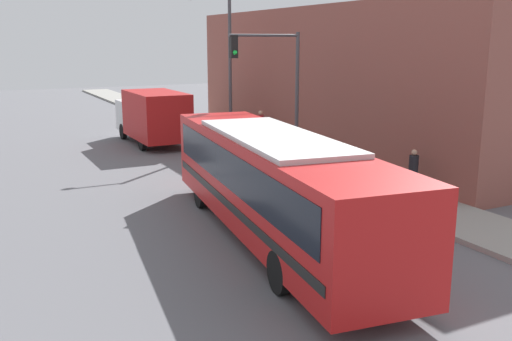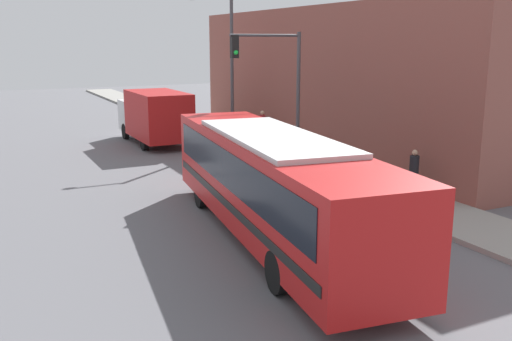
% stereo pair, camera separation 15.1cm
% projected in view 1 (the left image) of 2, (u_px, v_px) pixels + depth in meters
% --- Properties ---
extents(ground_plane, '(120.00, 120.00, 0.00)m').
position_uv_depth(ground_plane, '(305.00, 259.00, 15.00)').
color(ground_plane, slate).
extents(sidewalk, '(2.82, 70.00, 0.16)m').
position_uv_depth(sidewalk, '(214.00, 133.00, 34.96)').
color(sidewalk, gray).
rests_on(sidewalk, ground_plane).
extents(building_facade, '(6.00, 23.36, 7.23)m').
position_uv_depth(building_facade, '(346.00, 80.00, 29.78)').
color(building_facade, brown).
rests_on(building_facade, ground_plane).
extents(city_bus, '(4.16, 12.63, 3.08)m').
position_uv_depth(city_bus, '(273.00, 179.00, 16.08)').
color(city_bus, red).
rests_on(city_bus, ground_plane).
extents(delivery_truck, '(2.48, 6.75, 2.93)m').
position_uv_depth(delivery_truck, '(152.00, 115.00, 31.34)').
color(delivery_truck, '#B21919').
rests_on(delivery_truck, ground_plane).
extents(fire_hydrant, '(0.23, 0.31, 0.81)m').
position_uv_depth(fire_hydrant, '(364.00, 183.00, 20.72)').
color(fire_hydrant, gold).
rests_on(fire_hydrant, sidewalk).
extents(traffic_light_pole, '(3.28, 0.35, 5.81)m').
position_uv_depth(traffic_light_pole, '(276.00, 77.00, 23.92)').
color(traffic_light_pole, '#47474C').
rests_on(traffic_light_pole, sidewalk).
extents(parking_meter, '(0.14, 0.14, 1.39)m').
position_uv_depth(parking_meter, '(318.00, 154.00, 23.30)').
color(parking_meter, '#47474C').
rests_on(parking_meter, sidewalk).
extents(street_lamp, '(2.58, 0.28, 7.74)m').
position_uv_depth(street_lamp, '(225.00, 58.00, 30.37)').
color(street_lamp, '#47474C').
rests_on(street_lamp, sidewalk).
extents(pedestrian_near_corner, '(0.34, 0.34, 1.65)m').
position_uv_depth(pedestrian_near_corner, '(413.00, 172.00, 20.53)').
color(pedestrian_near_corner, '#23283D').
rests_on(pedestrian_near_corner, sidewalk).
extents(pedestrian_mid_block, '(0.34, 0.34, 1.81)m').
position_uv_depth(pedestrian_mid_block, '(261.00, 127.00, 30.56)').
color(pedestrian_mid_block, '#47382D').
rests_on(pedestrian_mid_block, sidewalk).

